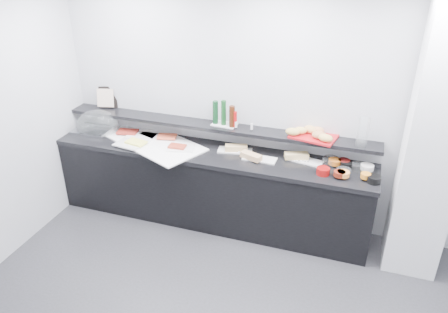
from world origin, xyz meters
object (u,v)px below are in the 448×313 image
(framed_print, at_px, (108,97))
(bread_tray, at_px, (314,136))
(sandwich_plate_mid, at_px, (260,159))
(condiment_tray, at_px, (224,124))
(carafe, at_px, (363,132))
(cloche_base, at_px, (92,131))

(framed_print, height_order, bread_tray, framed_print)
(sandwich_plate_mid, height_order, condiment_tray, condiment_tray)
(sandwich_plate_mid, height_order, carafe, carafe)
(cloche_base, height_order, condiment_tray, condiment_tray)
(cloche_base, xyz_separation_m, carafe, (3.11, 0.11, 0.38))
(bread_tray, bearing_deg, condiment_tray, -169.51)
(cloche_base, height_order, framed_print, framed_print)
(cloche_base, xyz_separation_m, sandwich_plate_mid, (2.11, -0.04, -0.01))
(framed_print, xyz_separation_m, carafe, (2.99, -0.14, 0.02))
(cloche_base, height_order, carafe, carafe)
(framed_print, relative_size, condiment_tray, 0.96)
(sandwich_plate_mid, relative_size, bread_tray, 0.78)
(cloche_base, relative_size, carafe, 1.46)
(sandwich_plate_mid, distance_m, bread_tray, 0.61)
(sandwich_plate_mid, xyz_separation_m, bread_tray, (0.52, 0.21, 0.25))
(cloche_base, xyz_separation_m, framed_print, (0.12, 0.25, 0.36))
(sandwich_plate_mid, height_order, bread_tray, bread_tray)
(bread_tray, relative_size, carafe, 1.53)
(framed_print, bearing_deg, condiment_tray, -23.98)
(condiment_tray, bearing_deg, carafe, 0.97)
(sandwich_plate_mid, relative_size, framed_print, 1.38)
(cloche_base, relative_size, bread_tray, 0.95)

